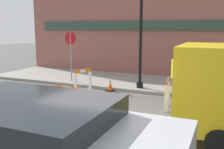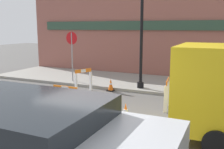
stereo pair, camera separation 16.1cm
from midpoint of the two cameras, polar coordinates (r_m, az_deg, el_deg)
The scene contains 13 objects.
ground_plane at distance 6.78m, azimuth -0.77°, elevation -13.29°, with size 60.00×60.00×0.00m, color #565451.
sidewalk_slab at distance 12.56m, azimuth 11.75°, elevation -2.12°, with size 18.00×3.75×0.13m.
storefront_facade at distance 14.19m, azimuth 13.94°, elevation 10.14°, with size 18.00×0.22×5.50m.
streetlamp_post at distance 11.16m, azimuth 6.98°, elevation 14.83°, with size 0.44×0.44×5.45m.
stop_sign at distance 12.69m, azimuth -8.36°, elevation 5.64°, with size 0.60×0.06×2.37m.
barricade_0 at distance 8.93m, azimuth 12.41°, elevation -3.97°, with size 0.24×0.83×1.02m.
barricade_1 at distance 11.11m, azimuth -5.83°, elevation -1.12°, with size 0.47×0.78×0.98m.
barricade_2 at distance 7.60m, azimuth -9.47°, elevation -6.16°, with size 0.80×0.15×1.08m.
traffic_cone_0 at distance 9.49m, azimuth -10.44°, elevation -5.11°, with size 0.30×0.30×0.46m.
traffic_cone_1 at distance 9.12m, azimuth -13.89°, elevation -5.29°, with size 0.30×0.30×0.64m.
traffic_cone_2 at distance 7.78m, azimuth 3.58°, elevation -8.19°, with size 0.30×0.30×0.52m.
traffic_cone_3 at distance 11.26m, azimuth 0.13°, elevation -2.30°, with size 0.30×0.30×0.54m.
person_worker at distance 10.01m, azimuth 14.22°, elevation -0.21°, with size 0.48×0.48×1.75m.
Camera 2 is at (2.73, -5.58, 2.71)m, focal length 42.00 mm.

